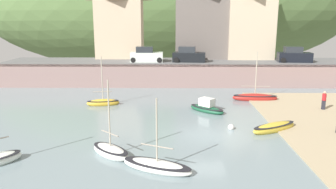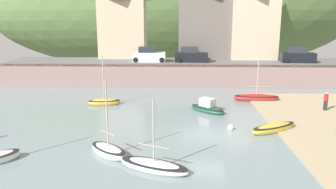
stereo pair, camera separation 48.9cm
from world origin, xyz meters
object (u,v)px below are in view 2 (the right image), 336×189
Objects in this scene: rowboat_small_beached at (154,166)px; sailboat_nearest_shore at (104,102)px; waterfront_building_centre at (211,20)px; parked_car_end_of_row at (298,56)px; waterfront_building_left at (123,21)px; sailboat_white_hull at (108,151)px; waterfront_building_right at (252,20)px; motorboat_with_cabin at (256,98)px; mooring_buoy at (231,128)px; dinghy_open_wooden at (274,128)px; person_on_slipway at (326,100)px; parked_car_by_wall at (191,56)px; parked_car_near_slipway at (149,55)px; church_with_spire at (252,1)px; sailboat_blue_trim at (207,108)px.

sailboat_nearest_shore is (-5.59, 13.48, 0.05)m from rowboat_small_beached.
waterfront_building_centre reaches higher than sailboat_nearest_shore.
waterfront_building_centre is at bearing 162.19° from parked_car_end_of_row.
waterfront_building_left is 29.80m from sailboat_white_hull.
waterfront_building_right reaches higher than rowboat_small_beached.
motorboat_with_cabin is at bearing -77.76° from waterfront_building_centre.
motorboat_with_cabin is 9.58m from mooring_buoy.
waterfront_building_centre is at bearing 65.66° from dinghy_open_wooden.
sailboat_white_hull reaches higher than mooring_buoy.
waterfront_building_right is at bearing 98.18° from person_on_slipway.
waterfront_building_centre reaches higher than parked_car_by_wall.
parked_car_near_slipway reaches higher than person_on_slipway.
rowboat_small_beached is (-11.92, -34.58, -10.06)m from church_with_spire.
parked_car_near_slipway is 2.55× the size of person_on_slipway.
rowboat_small_beached is 0.98× the size of parked_car_by_wall.
motorboat_with_cabin is 1.05× the size of sailboat_white_hull.
motorboat_with_cabin is 17.90m from rowboat_small_beached.
parked_car_end_of_row is (16.26, 26.08, 2.99)m from rowboat_small_beached.
sailboat_nearest_shore reaches higher than sailboat_blue_trim.
sailboat_blue_trim is (-5.12, -4.06, 0.03)m from motorboat_with_cabin.
motorboat_with_cabin reaches higher than sailboat_blue_trim.
motorboat_with_cabin is 12.51m from parked_car_by_wall.
rowboat_small_beached is 0.99× the size of parked_car_end_of_row.
waterfront_building_right is at bearing 107.18° from sailboat_white_hull.
person_on_slipway is at bearing 12.61° from dinghy_open_wooden.
sailboat_blue_trim is 4.91m from mooring_buoy.
waterfront_building_left is at bearing 160.73° from sailboat_blue_trim.
dinghy_open_wooden is (-3.79, -28.17, -10.04)m from church_with_spire.
waterfront_building_left is 32.09m from rowboat_small_beached.
motorboat_with_cabin reaches higher than mooring_buoy.
waterfront_building_left is 0.97× the size of waterfront_building_centre.
sailboat_blue_trim is 7.10× the size of mooring_buoy.
waterfront_building_left is 29.14m from dinghy_open_wooden.
person_on_slipway is (5.08, -3.66, 0.70)m from motorboat_with_cabin.
person_on_slipway reaches higher than mooring_buoy.
mooring_buoy is at bearing 143.96° from dinghy_open_wooden.
waterfront_building_right is 3.03× the size of sailboat_blue_trim.
sailboat_blue_trim is (-1.85, -19.13, -7.29)m from waterfront_building_centre.
waterfront_building_right reaches higher than dinghy_open_wooden.
sailboat_nearest_shore is at bearing -129.68° from church_with_spire.
dinghy_open_wooden is (4.32, -5.04, -0.08)m from sailboat_blue_trim.
parked_car_end_of_row is at bearing -42.29° from waterfront_building_right.
church_with_spire is 29.19m from sailboat_nearest_shore.
parked_car_near_slipway is at bearing 88.18° from dinghy_open_wooden.
parked_car_by_wall is (-8.41, -4.50, -4.33)m from waterfront_building_right.
dinghy_open_wooden is at bearing -58.92° from waterfront_building_left.
parked_car_by_wall is (2.91, 26.08, 2.99)m from rowboat_small_beached.
sailboat_nearest_shore is (-11.25, -17.10, -7.35)m from waterfront_building_centre.
dinghy_open_wooden is 22.54m from parked_car_near_slipway.
motorboat_with_cabin reaches higher than sailboat_nearest_shore.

